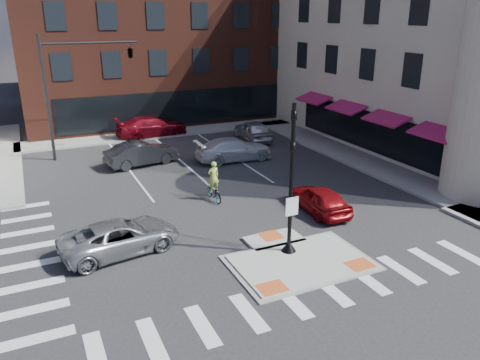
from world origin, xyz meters
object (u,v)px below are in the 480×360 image
white_pickup (234,149)px  bg_car_red (152,126)px  bg_car_dark (142,153)px  red_sedan (319,199)px  cyclist (214,187)px  silver_suv (120,237)px  bg_car_silver (253,130)px

white_pickup → bg_car_red: bg_car_red is taller
white_pickup → bg_car_dark: bg_car_dark is taller
red_sedan → bg_car_dark: (-6.00, 11.07, 0.09)m
red_sedan → bg_car_dark: bearing=-59.9°
bg_car_dark → bg_car_red: (2.50, 6.97, 0.05)m
cyclist → bg_car_dark: bearing=-78.9°
bg_car_red → cyclist: bearing=174.1°
red_sedan → white_pickup: bearing=-86.8°
bg_car_red → silver_suv: bearing=157.9°
bg_car_red → cyclist: (-0.59, -14.50, -0.10)m
bg_car_silver → bg_car_red: bearing=-27.1°
white_pickup → bg_car_red: bearing=23.3°
white_pickup → bg_car_dark: (-5.75, 1.53, 0.02)m
bg_car_dark → cyclist: (1.90, -7.53, -0.05)m
bg_car_dark → bg_car_silver: bg_car_silver is taller
bg_car_dark → bg_car_red: bearing=-30.1°
bg_car_dark → bg_car_silver: size_ratio=1.01×
silver_suv → cyclist: (5.49, 3.60, 0.04)m
bg_car_dark → bg_car_red: size_ratio=0.83×
silver_suv → red_sedan: size_ratio=1.23×
bg_car_silver → red_sedan: bearing=82.7°
red_sedan → white_pickup: white_pickup is taller
silver_suv → red_sedan: silver_suv is taller
white_pickup → bg_car_dark: bearing=77.5°
white_pickup → red_sedan: bearing=-176.1°
bg_car_silver → bg_car_red: 7.99m
white_pickup → cyclist: (-3.85, -6.00, -0.03)m
bg_car_silver → white_pickup: bearing=56.1°
red_sedan → white_pickup: (-0.25, 9.54, 0.07)m
white_pickup → bg_car_red: 9.10m
cyclist → bg_car_silver: bearing=-128.8°
white_pickup → cyclist: cyclist is taller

